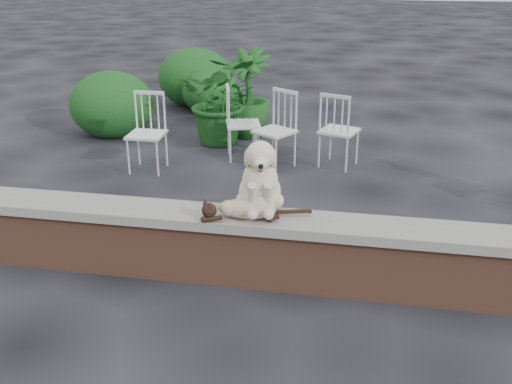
% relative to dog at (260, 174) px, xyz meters
% --- Properties ---
extents(ground, '(60.00, 60.00, 0.00)m').
position_rel_dog_xyz_m(ground, '(0.55, -0.10, -0.90)').
color(ground, black).
rests_on(ground, ground).
extents(brick_wall, '(6.00, 0.30, 0.50)m').
position_rel_dog_xyz_m(brick_wall, '(0.55, -0.10, -0.65)').
color(brick_wall, brown).
rests_on(brick_wall, ground).
extents(capstone, '(6.20, 0.40, 0.08)m').
position_rel_dog_xyz_m(capstone, '(0.55, -0.10, -0.36)').
color(capstone, slate).
rests_on(capstone, brick_wall).
extents(dog, '(0.52, 0.62, 0.64)m').
position_rel_dog_xyz_m(dog, '(0.00, 0.00, 0.00)').
color(dog, beige).
rests_on(dog, capstone).
extents(cat, '(1.04, 0.44, 0.17)m').
position_rel_dog_xyz_m(cat, '(-0.08, -0.15, -0.23)').
color(cat, tan).
rests_on(cat, capstone).
extents(chair_c, '(0.71, 0.71, 0.94)m').
position_rel_dog_xyz_m(chair_c, '(0.48, 2.82, -0.43)').
color(chair_c, white).
rests_on(chair_c, ground).
extents(chair_e, '(0.69, 0.69, 0.94)m').
position_rel_dog_xyz_m(chair_e, '(-0.74, 2.90, -0.43)').
color(chair_e, white).
rests_on(chair_e, ground).
extents(chair_b, '(0.77, 0.77, 0.94)m').
position_rel_dog_xyz_m(chair_b, '(-0.29, 2.64, -0.43)').
color(chair_b, white).
rests_on(chair_b, ground).
extents(chair_a, '(0.57, 0.57, 0.94)m').
position_rel_dog_xyz_m(chair_a, '(-1.79, 2.23, -0.43)').
color(chair_a, white).
rests_on(chair_a, ground).
extents(potted_plant_a, '(1.24, 1.12, 1.23)m').
position_rel_dog_xyz_m(potted_plant_a, '(-1.16, 3.48, -0.28)').
color(potted_plant_a, '#134419').
rests_on(potted_plant_a, ground).
extents(potted_plant_b, '(0.90, 0.90, 1.25)m').
position_rel_dog_xyz_m(potted_plant_b, '(-0.90, 3.88, -0.27)').
color(potted_plant_b, '#134419').
rests_on(potted_plant_b, ground).
extents(shrubbery, '(2.17, 3.14, 1.02)m').
position_rel_dog_xyz_m(shrubbery, '(-2.33, 4.74, -0.47)').
color(shrubbery, '#134419').
rests_on(shrubbery, ground).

